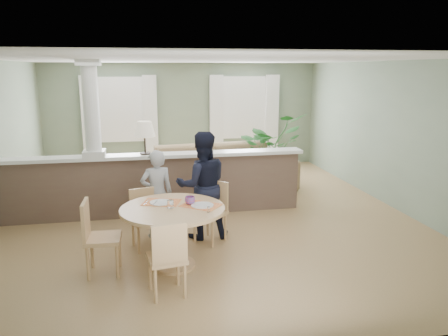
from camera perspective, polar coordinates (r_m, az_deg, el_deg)
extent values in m
plane|color=#A58257|center=(7.84, -2.14, -6.17)|extent=(8.00, 8.00, 0.00)
cube|color=gray|center=(11.45, -5.32, 6.75)|extent=(7.00, 0.02, 2.70)
cube|color=gray|center=(8.75, 21.13, 4.07)|extent=(0.02, 8.00, 2.70)
cube|color=gray|center=(3.71, 7.33, -6.18)|extent=(7.00, 0.02, 2.70)
cube|color=white|center=(7.41, -2.32, 13.97)|extent=(7.00, 8.00, 0.02)
cube|color=white|center=(11.35, -13.45, 7.43)|extent=(1.10, 0.02, 1.50)
cube|color=white|center=(11.33, -13.45, 7.41)|extent=(1.22, 0.04, 1.62)
cube|color=white|center=(11.66, 2.60, 7.90)|extent=(1.10, 0.02, 1.50)
cube|color=white|center=(11.64, 2.63, 7.89)|extent=(1.22, 0.04, 1.62)
cube|color=silver|center=(11.35, -17.19, 5.68)|extent=(0.35, 0.10, 2.30)
cube|color=silver|center=(11.29, -9.56, 6.04)|extent=(0.35, 0.10, 2.30)
cube|color=silver|center=(11.45, -0.98, 6.31)|extent=(0.35, 0.10, 2.30)
cube|color=silver|center=(11.81, 6.25, 6.43)|extent=(0.35, 0.10, 2.30)
cube|color=brown|center=(7.80, -8.95, -2.39)|extent=(5.20, 0.22, 1.05)
cube|color=white|center=(7.67, -9.10, 1.61)|extent=(5.32, 0.36, 0.06)
cube|color=white|center=(7.69, -16.58, 1.87)|extent=(0.36, 0.36, 0.10)
cylinder|color=white|center=(7.59, -16.94, 7.40)|extent=(0.26, 0.26, 1.39)
cube|color=white|center=(7.57, -17.32, 13.01)|extent=(0.38, 0.38, 0.10)
cylinder|color=black|center=(7.66, -10.23, 1.89)|extent=(0.18, 0.18, 0.03)
cylinder|color=black|center=(7.63, -10.28, 3.03)|extent=(0.03, 0.03, 0.28)
cone|color=#F4E5CA|center=(7.59, -10.36, 5.04)|extent=(0.36, 0.36, 0.26)
imported|color=olive|center=(9.29, -0.86, -0.06)|extent=(3.40, 1.64, 0.96)
imported|color=#2C6E2E|center=(9.77, 5.96, 2.45)|extent=(1.84, 1.76, 1.60)
cylinder|color=tan|center=(5.95, -6.54, -12.44)|extent=(0.56, 0.56, 0.04)
cylinder|color=tan|center=(5.79, -6.63, -8.98)|extent=(0.15, 0.15, 0.73)
cylinder|color=tan|center=(5.66, -6.74, -5.36)|extent=(1.35, 1.35, 0.04)
cube|color=#B73F29|center=(5.88, -8.15, -4.45)|extent=(0.56, 0.48, 0.01)
cube|color=#B73F29|center=(5.71, -3.03, -4.88)|extent=(0.59, 0.57, 0.01)
cylinder|color=white|center=(5.85, -8.24, -4.46)|extent=(0.29, 0.29, 0.01)
cylinder|color=white|center=(5.68, -2.85, -4.87)|extent=(0.29, 0.29, 0.01)
cylinder|color=white|center=(5.63, -7.02, -4.71)|extent=(0.08, 0.08, 0.10)
cube|color=silver|center=(5.82, -9.00, -4.51)|extent=(0.07, 0.19, 0.00)
cube|color=silver|center=(5.90, -10.10, -4.43)|extent=(0.09, 0.23, 0.00)
cylinder|color=white|center=(5.43, -2.03, -5.45)|extent=(0.04, 0.04, 0.07)
cylinder|color=silver|center=(5.42, -2.04, -5.04)|extent=(0.04, 0.04, 0.01)
imported|color=blue|center=(5.75, -4.47, -4.24)|extent=(0.17, 0.17, 0.11)
cube|color=tan|center=(6.44, -10.17, -6.77)|extent=(0.47, 0.47, 0.05)
cylinder|color=tan|center=(6.33, -11.07, -9.24)|extent=(0.04, 0.04, 0.40)
cylinder|color=tan|center=(6.41, -8.34, -8.85)|extent=(0.04, 0.04, 0.40)
cylinder|color=tan|center=(6.62, -11.79, -8.29)|extent=(0.04, 0.04, 0.40)
cylinder|color=tan|center=(6.69, -9.17, -7.94)|extent=(0.04, 0.04, 0.40)
cube|color=tan|center=(6.52, -10.68, -4.39)|extent=(0.37, 0.13, 0.42)
cube|color=tan|center=(6.56, -1.83, -5.97)|extent=(0.58, 0.58, 0.05)
cylinder|color=tan|center=(6.61, -3.84, -7.96)|extent=(0.04, 0.04, 0.42)
cylinder|color=tan|center=(6.42, -1.47, -8.56)|extent=(0.04, 0.04, 0.42)
cylinder|color=tan|center=(6.86, -2.14, -7.16)|extent=(0.04, 0.04, 0.42)
cylinder|color=tan|center=(6.68, 0.19, -7.71)|extent=(0.04, 0.04, 0.42)
cube|color=tan|center=(6.63, -0.91, -3.55)|extent=(0.30, 0.30, 0.45)
cube|color=tan|center=(5.12, -7.51, -11.61)|extent=(0.47, 0.47, 0.05)
cylinder|color=tan|center=(5.40, -6.04, -12.94)|extent=(0.04, 0.04, 0.42)
cylinder|color=tan|center=(5.34, -9.63, -13.35)|extent=(0.04, 0.04, 0.42)
cylinder|color=tan|center=(5.11, -5.13, -14.50)|extent=(0.04, 0.04, 0.42)
cylinder|color=tan|center=(5.05, -8.94, -14.97)|extent=(0.04, 0.04, 0.42)
cube|color=tan|center=(4.86, -7.13, -9.84)|extent=(0.40, 0.10, 0.45)
cube|color=tan|center=(5.76, -15.51, -8.88)|extent=(0.45, 0.45, 0.05)
cylinder|color=tan|center=(5.68, -13.76, -11.79)|extent=(0.04, 0.04, 0.45)
cylinder|color=tan|center=(6.00, -13.48, -10.40)|extent=(0.04, 0.04, 0.45)
cylinder|color=tan|center=(5.72, -17.35, -11.82)|extent=(0.04, 0.04, 0.45)
cylinder|color=tan|center=(6.04, -16.87, -10.44)|extent=(0.04, 0.04, 0.45)
cube|color=tan|center=(5.70, -17.64, -6.48)|extent=(0.06, 0.42, 0.48)
imported|color=#9FA0A4|center=(6.77, -8.76, -3.35)|extent=(0.55, 0.40, 1.37)
imported|color=black|center=(6.63, -2.85, -2.27)|extent=(0.81, 0.64, 1.65)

